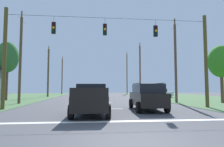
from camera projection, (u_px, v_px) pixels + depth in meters
ground_plane at (133, 143)px, 6.10m from camera, size 120.00×120.00×0.00m
stop_bar_stripe at (117, 121)px, 9.97m from camera, size 14.40×0.45×0.01m
lane_dash_0 at (107, 109)px, 15.92m from camera, size 2.50×0.15×0.01m
lane_dash_1 at (102, 102)px, 23.13m from camera, size 2.50×0.15×0.01m
lane_dash_2 at (100, 99)px, 30.31m from camera, size 2.50×0.15×0.01m
lane_dash_3 at (98, 97)px, 35.60m from camera, size 2.50×0.15×0.01m
lane_dash_4 at (97, 95)px, 44.71m from camera, size 2.50×0.15×0.01m
overhead_signal_span at (110, 55)px, 16.51m from camera, size 17.18×0.31×8.14m
pickup_truck at (91, 99)px, 12.66m from camera, size 2.43×5.47×1.95m
suv_black at (147, 96)px, 14.94m from camera, size 2.39×4.88×2.05m
distant_car_crossing_white at (160, 93)px, 34.50m from camera, size 4.46×2.35×1.52m
utility_pole_mid_right at (176, 61)px, 22.81m from camera, size 0.28×1.82×9.78m
utility_pole_far_right at (140, 70)px, 39.70m from camera, size 0.30×1.87×10.82m
utility_pole_near_left at (127, 73)px, 54.33m from camera, size 0.26×1.92×11.59m
utility_pole_far_left at (20, 58)px, 21.33m from camera, size 0.29×1.84×10.12m
utility_pole_distant_right at (48, 72)px, 37.15m from camera, size 0.33×1.69×9.62m
utility_pole_distant_left at (62, 75)px, 52.71m from camera, size 0.29×1.79×10.09m
tree_roadside_right at (221, 62)px, 22.29m from camera, size 2.87×2.87×6.49m
tree_roadside_far_right at (7, 58)px, 26.96m from camera, size 2.95×2.95×8.01m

